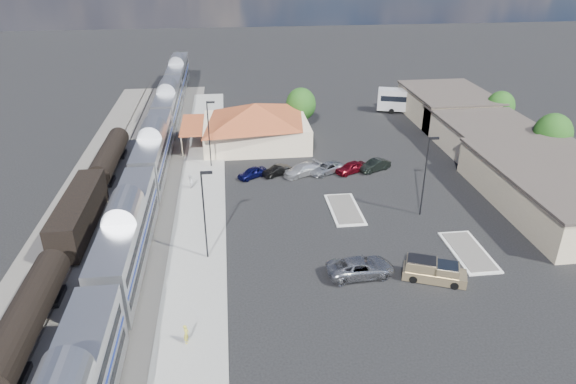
{
  "coord_description": "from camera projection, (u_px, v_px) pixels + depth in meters",
  "views": [
    {
      "loc": [
        -8.3,
        -47.5,
        27.0
      ],
      "look_at": [
        -2.43,
        1.61,
        2.8
      ],
      "focal_mm": 32.0,
      "sensor_mm": 36.0,
      "label": 1
    }
  ],
  "objects": [
    {
      "name": "tree_depot",
      "position": [
        301.0,
        104.0,
        80.43
      ],
      "size": [
        4.71,
        4.71,
        6.63
      ],
      "color": "#382314",
      "rests_on": "ground"
    },
    {
      "name": "railbed",
      "position": [
        124.0,
        197.0,
        59.99
      ],
      "size": [
        16.0,
        100.0,
        0.12
      ],
      "primitive_type": "cube",
      "color": "#4C4944",
      "rests_on": "ground"
    },
    {
      "name": "parked_car_b",
      "position": [
        277.0,
        171.0,
        65.55
      ],
      "size": [
        4.08,
        2.94,
        1.28
      ],
      "primitive_type": "imported",
      "rotation": [
        0.0,
        0.0,
        -1.11
      ],
      "color": "black",
      "rests_on": "ground"
    },
    {
      "name": "passenger_train",
      "position": [
        154.0,
        152.0,
        65.26
      ],
      "size": [
        3.0,
        104.0,
        5.55
      ],
      "color": "silver",
      "rests_on": "ground"
    },
    {
      "name": "parked_car_e",
      "position": [
        351.0,
        167.0,
        66.26
      ],
      "size": [
        4.65,
        3.48,
        1.47
      ],
      "primitive_type": "imported",
      "rotation": [
        0.0,
        0.0,
        -1.11
      ],
      "color": "maroon",
      "rests_on": "ground"
    },
    {
      "name": "lamp_plat_n",
      "position": [
        209.0,
        129.0,
        65.88
      ],
      "size": [
        1.08,
        0.25,
        9.0
      ],
      "color": "black",
      "rests_on": "ground"
    },
    {
      "name": "parked_car_c",
      "position": [
        302.0,
        170.0,
        65.57
      ],
      "size": [
        5.52,
        4.21,
        1.49
      ],
      "primitive_type": "imported",
      "rotation": [
        0.0,
        0.0,
        -1.1
      ],
      "color": "silver",
      "rests_on": "ground"
    },
    {
      "name": "traffic_island_north",
      "position": [
        469.0,
        252.0,
        49.43
      ],
      "size": [
        3.3,
        7.5,
        0.21
      ],
      "color": "silver",
      "rests_on": "ground"
    },
    {
      "name": "platform",
      "position": [
        201.0,
        201.0,
        59.15
      ],
      "size": [
        5.5,
        92.0,
        0.18
      ],
      "primitive_type": "cube",
      "color": "gray",
      "rests_on": "ground"
    },
    {
      "name": "pickup_truck",
      "position": [
        435.0,
        271.0,
        45.1
      ],
      "size": [
        5.79,
        3.9,
        1.88
      ],
      "rotation": [
        0.0,
        0.0,
        1.18
      ],
      "color": "tan",
      "rests_on": "ground"
    },
    {
      "name": "station_depot",
      "position": [
        255.0,
        124.0,
        74.66
      ],
      "size": [
        18.35,
        12.24,
        6.2
      ],
      "color": "beige",
      "rests_on": "ground"
    },
    {
      "name": "traffic_island_south",
      "position": [
        345.0,
        209.0,
        57.28
      ],
      "size": [
        3.3,
        7.5,
        0.21
      ],
      "color": "silver",
      "rests_on": "ground"
    },
    {
      "name": "person_b",
      "position": [
        190.0,
        182.0,
        61.64
      ],
      "size": [
        0.7,
        0.86,
        1.65
      ],
      "primitive_type": "imported",
      "rotation": [
        0.0,
        0.0,
        -1.66
      ],
      "color": "silver",
      "rests_on": "platform"
    },
    {
      "name": "buildings_east",
      "position": [
        498.0,
        143.0,
        69.84
      ],
      "size": [
        14.4,
        51.4,
        4.8
      ],
      "color": "#C6B28C",
      "rests_on": "ground"
    },
    {
      "name": "suv",
      "position": [
        361.0,
        267.0,
        45.75
      ],
      "size": [
        6.25,
        3.21,
        1.69
      ],
      "primitive_type": "imported",
      "rotation": [
        0.0,
        0.0,
        1.64
      ],
      "color": "gray",
      "rests_on": "ground"
    },
    {
      "name": "parked_car_d",
      "position": [
        326.0,
        168.0,
        66.21
      ],
      "size": [
        5.3,
        4.35,
        1.34
      ],
      "primitive_type": "imported",
      "rotation": [
        0.0,
        0.0,
        -1.05
      ],
      "color": "#96999E",
      "rests_on": "ground"
    },
    {
      "name": "coach_bus",
      "position": [
        414.0,
        100.0,
        88.74
      ],
      "size": [
        12.75,
        6.42,
        4.02
      ],
      "rotation": [
        0.0,
        0.0,
        1.26
      ],
      "color": "silver",
      "rests_on": "ground"
    },
    {
      "name": "person_a",
      "position": [
        186.0,
        334.0,
        37.79
      ],
      "size": [
        0.49,
        0.65,
        1.6
      ],
      "primitive_type": "imported",
      "rotation": [
        0.0,
        0.0,
        1.37
      ],
      "color": "gold",
      "rests_on": "platform"
    },
    {
      "name": "lamp_lot",
      "position": [
        426.0,
        170.0,
        54.06
      ],
      "size": [
        1.08,
        0.25,
        9.0
      ],
      "color": "black",
      "rests_on": "ground"
    },
    {
      "name": "parked_car_f",
      "position": [
        374.0,
        165.0,
        66.87
      ],
      "size": [
        4.68,
        3.31,
        1.46
      ],
      "primitive_type": "imported",
      "rotation": [
        0.0,
        0.0,
        -1.13
      ],
      "color": "black",
      "rests_on": "ground"
    },
    {
      "name": "parked_car_a",
      "position": [
        252.0,
        173.0,
        64.93
      ],
      "size": [
        4.12,
        3.45,
        1.33
      ],
      "primitive_type": "imported",
      "rotation": [
        0.0,
        0.0,
        -0.99
      ],
      "color": "#0D0E42",
      "rests_on": "ground"
    },
    {
      "name": "tree_east_b",
      "position": [
        553.0,
        134.0,
        67.59
      ],
      "size": [
        4.94,
        4.94,
        6.96
      ],
      "color": "#382314",
      "rests_on": "ground"
    },
    {
      "name": "freight_cars",
      "position": [
        79.0,
        215.0,
        52.29
      ],
      "size": [
        2.8,
        46.0,
        4.0
      ],
      "color": "black",
      "rests_on": "ground"
    },
    {
      "name": "tree_east_c",
      "position": [
        500.0,
        106.0,
        80.27
      ],
      "size": [
        4.41,
        4.41,
        6.21
      ],
      "color": "#382314",
      "rests_on": "ground"
    },
    {
      "name": "ground",
      "position": [
        312.0,
        221.0,
        55.12
      ],
      "size": [
        280.0,
        280.0,
        0.0
      ],
      "primitive_type": "plane",
      "color": "black",
      "rests_on": "ground"
    },
    {
      "name": "lamp_plat_s",
      "position": [
        205.0,
        208.0,
        46.26
      ],
      "size": [
        1.08,
        0.25,
        9.0
      ],
      "color": "black",
      "rests_on": "ground"
    }
  ]
}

